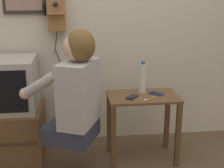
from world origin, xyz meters
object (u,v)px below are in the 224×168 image
cell_phone_spare (156,94)px  toothbrush (150,99)px  water_bottle (143,78)px  person (76,90)px  television (6,84)px  cell_phone_held (132,97)px  wall_phone_antique (56,7)px

cell_phone_spare → toothbrush: size_ratio=0.94×
water_bottle → person: bearing=-155.9°
cell_phone_spare → water_bottle: 0.18m
person → television: 0.70m
water_bottle → cell_phone_held: bearing=-131.6°
television → person: bearing=-31.2°
toothbrush → wall_phone_antique: bearing=12.0°
person → toothbrush: size_ratio=6.42×
television → wall_phone_antique: bearing=26.2°
wall_phone_antique → water_bottle: bearing=-23.7°
water_bottle → toothbrush: (0.02, -0.20, -0.12)m
person → cell_phone_held: 0.50m
wall_phone_antique → cell_phone_held: size_ratio=6.10×
television → wall_phone_antique: wall_phone_antique is taller
wall_phone_antique → toothbrush: size_ratio=6.00×
toothbrush → cell_phone_held: bearing=21.4°
cell_phone_held → water_bottle: 0.21m
water_bottle → toothbrush: bearing=-83.0°
person → cell_phone_held: bearing=-51.1°
person → cell_phone_spare: person is taller
wall_phone_antique → television: bearing=-153.8°
television → toothbrush: 1.24m
person → television: bearing=82.2°
cell_phone_spare → person: bearing=150.6°
wall_phone_antique → water_bottle: 0.99m
wall_phone_antique → person: bearing=-75.5°
wall_phone_antique → toothbrush: bearing=-34.4°
wall_phone_antique → cell_phone_held: bearing=-36.3°
cell_phone_spare → toothbrush: 0.16m
wall_phone_antique → cell_phone_spare: bearing=-24.7°
person → cell_phone_spare: 0.72m
television → toothbrush: bearing=-13.9°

